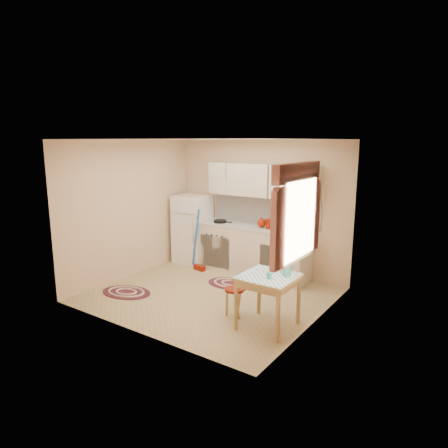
{
  "coord_description": "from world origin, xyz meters",
  "views": [
    {
      "loc": [
        3.69,
        -4.96,
        2.48
      ],
      "look_at": [
        0.11,
        0.25,
        1.16
      ],
      "focal_mm": 32.0,
      "sensor_mm": 36.0,
      "label": 1
    }
  ],
  "objects_px": {
    "fridge": "(192,229)",
    "stool": "(234,302)",
    "base_cabinets": "(251,251)",
    "table": "(268,302)"
  },
  "relations": [
    {
      "from": "fridge",
      "to": "base_cabinets",
      "type": "relative_size",
      "value": 0.62
    },
    {
      "from": "table",
      "to": "stool",
      "type": "distance_m",
      "value": 0.57
    },
    {
      "from": "base_cabinets",
      "to": "stool",
      "type": "bearing_deg",
      "value": -66.21
    },
    {
      "from": "table",
      "to": "base_cabinets",
      "type": "bearing_deg",
      "value": 126.65
    },
    {
      "from": "base_cabinets",
      "to": "stool",
      "type": "xyz_separation_m",
      "value": [
        0.77,
        -1.76,
        -0.23
      ]
    },
    {
      "from": "base_cabinets",
      "to": "table",
      "type": "xyz_separation_m",
      "value": [
        1.32,
        -1.78,
        -0.08
      ]
    },
    {
      "from": "base_cabinets",
      "to": "stool",
      "type": "distance_m",
      "value": 1.93
    },
    {
      "from": "fridge",
      "to": "stool",
      "type": "xyz_separation_m",
      "value": [
        2.14,
        -1.71,
        -0.49
      ]
    },
    {
      "from": "fridge",
      "to": "stool",
      "type": "height_order",
      "value": "fridge"
    },
    {
      "from": "fridge",
      "to": "stool",
      "type": "bearing_deg",
      "value": -38.52
    }
  ]
}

